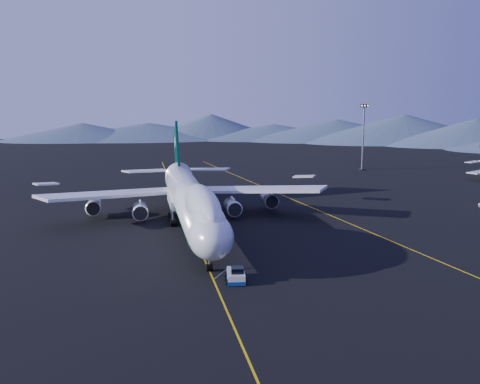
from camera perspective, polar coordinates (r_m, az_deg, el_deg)
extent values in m
plane|color=black|center=(103.99, -5.27, -3.86)|extent=(500.00, 500.00, 0.00)
cube|color=gold|center=(103.99, -5.27, -3.86)|extent=(0.25, 220.00, 0.01)
cube|color=gold|center=(120.08, 8.63, -2.05)|extent=(28.08, 198.09, 0.01)
cone|color=#48596F|center=(333.89, -16.45, 6.35)|extent=(100.00, 100.00, 12.00)
cone|color=#48596F|center=(336.39, -3.08, 6.77)|extent=(100.00, 100.00, 12.00)
cone|color=#48596F|center=(331.17, 10.32, 6.57)|extent=(100.00, 100.00, 12.00)
cone|color=#48596F|center=(318.44, 23.91, 5.75)|extent=(100.00, 100.00, 12.00)
cylinder|color=silver|center=(102.80, -5.32, -0.83)|extent=(6.50, 56.00, 6.50)
ellipsoid|color=silver|center=(75.65, -3.16, -4.75)|extent=(6.50, 10.40, 6.50)
ellipsoid|color=silver|center=(84.27, -4.07, -1.48)|extent=(5.13, 25.16, 5.85)
cube|color=black|center=(73.44, -2.95, -4.23)|extent=(3.60, 1.61, 1.29)
cone|color=silver|center=(135.12, -6.74, 2.08)|extent=(6.50, 12.00, 6.50)
cube|color=#032F24|center=(103.94, -5.36, -1.22)|extent=(6.24, 60.00, 1.10)
cube|color=silver|center=(108.38, -5.60, -0.87)|extent=(7.50, 13.00, 1.60)
cube|color=silver|center=(113.79, -13.19, -0.21)|extent=(30.62, 23.28, 2.83)
cube|color=silver|center=(116.30, 1.23, 0.27)|extent=(30.62, 23.28, 2.83)
cylinder|color=slate|center=(110.30, -10.60, -1.91)|extent=(2.90, 5.50, 2.90)
cylinder|color=slate|center=(117.02, -15.29, -1.42)|extent=(2.90, 5.50, 2.90)
cylinder|color=slate|center=(112.00, -0.84, -1.56)|extent=(2.90, 5.50, 2.90)
cylinder|color=slate|center=(120.20, 3.07, -0.78)|extent=(2.90, 5.50, 2.90)
cube|color=#032F24|center=(133.54, -6.75, 4.15)|extent=(0.55, 14.11, 15.94)
cube|color=silver|center=(136.21, -9.94, 2.23)|extent=(12.39, 9.47, 0.98)
cube|color=silver|center=(137.30, -3.67, 2.43)|extent=(12.39, 9.47, 0.98)
cylinder|color=black|center=(78.50, -3.27, -8.04)|extent=(0.90, 1.10, 1.10)
cube|color=silver|center=(74.34, -0.44, -8.87)|extent=(2.92, 4.93, 1.17)
cube|color=navy|center=(74.48, -0.44, -9.18)|extent=(3.05, 5.15, 0.53)
cube|color=black|center=(74.07, -0.44, -8.25)|extent=(1.90, 1.90, 0.95)
cylinder|color=black|center=(192.22, 12.87, 2.37)|extent=(2.11, 2.11, 0.35)
cylinder|color=slate|center=(191.13, 13.00, 5.59)|extent=(0.62, 0.62, 21.99)
cube|color=black|center=(190.65, 13.13, 8.96)|extent=(2.81, 0.70, 1.06)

